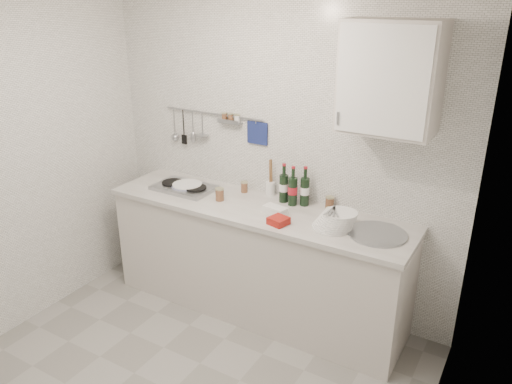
% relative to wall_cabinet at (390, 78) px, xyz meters
% --- Properties ---
extents(back_wall, '(3.00, 0.02, 2.50)m').
position_rel_wall_cabinet_xyz_m(back_wall, '(-0.90, 0.18, -0.70)').
color(back_wall, silver).
rests_on(back_wall, floor).
extents(wall_right, '(0.02, 2.80, 2.50)m').
position_rel_wall_cabinet_xyz_m(wall_right, '(0.60, -1.22, -0.70)').
color(wall_right, silver).
rests_on(wall_right, floor).
extents(counter, '(2.44, 0.64, 0.96)m').
position_rel_wall_cabinet_xyz_m(counter, '(-0.89, -0.12, -1.52)').
color(counter, beige).
rests_on(counter, floor).
extents(wall_rail, '(0.98, 0.09, 0.34)m').
position_rel_wall_cabinet_xyz_m(wall_rail, '(-1.50, 0.15, -0.52)').
color(wall_rail, '#93969B').
rests_on(wall_rail, back_wall).
extents(wall_cabinet, '(0.60, 0.38, 0.70)m').
position_rel_wall_cabinet_xyz_m(wall_cabinet, '(0.00, 0.00, 0.00)').
color(wall_cabinet, beige).
rests_on(wall_cabinet, back_wall).
extents(plate_stack_hob, '(0.27, 0.26, 0.05)m').
position_rel_wall_cabinet_xyz_m(plate_stack_hob, '(-1.59, -0.11, -1.01)').
color(plate_stack_hob, '#474FA1').
rests_on(plate_stack_hob, counter).
extents(plate_stack_sink, '(0.30, 0.29, 0.13)m').
position_rel_wall_cabinet_xyz_m(plate_stack_sink, '(-0.23, -0.16, -0.97)').
color(plate_stack_sink, white).
rests_on(plate_stack_sink, counter).
extents(wine_bottles, '(0.24, 0.12, 0.31)m').
position_rel_wall_cabinet_xyz_m(wine_bottles, '(-0.68, 0.07, -0.87)').
color(wine_bottles, black).
rests_on(wine_bottles, counter).
extents(butter_dish, '(0.19, 0.12, 0.05)m').
position_rel_wall_cabinet_xyz_m(butter_dish, '(-0.72, -0.16, -1.00)').
color(butter_dish, white).
rests_on(butter_dish, counter).
extents(strawberry_punnet, '(0.15, 0.15, 0.05)m').
position_rel_wall_cabinet_xyz_m(strawberry_punnet, '(-0.61, -0.31, -1.00)').
color(strawberry_punnet, '#A51D12').
rests_on(strawberry_punnet, counter).
extents(utensil_crock, '(0.08, 0.08, 0.31)m').
position_rel_wall_cabinet_xyz_m(utensil_crock, '(-0.92, 0.13, -0.96)').
color(utensil_crock, white).
rests_on(utensil_crock, counter).
extents(jar_a, '(0.06, 0.06, 0.09)m').
position_rel_wall_cabinet_xyz_m(jar_a, '(-1.14, 0.08, -0.98)').
color(jar_a, brown).
rests_on(jar_a, counter).
extents(jar_b, '(0.07, 0.07, 0.09)m').
position_rel_wall_cabinet_xyz_m(jar_b, '(-0.40, 0.13, -0.98)').
color(jar_b, brown).
rests_on(jar_b, counter).
extents(jar_c, '(0.07, 0.07, 0.09)m').
position_rel_wall_cabinet_xyz_m(jar_c, '(-0.33, -0.06, -0.99)').
color(jar_c, brown).
rests_on(jar_c, counter).
extents(jar_d, '(0.07, 0.07, 0.10)m').
position_rel_wall_cabinet_xyz_m(jar_d, '(-1.21, -0.17, -0.98)').
color(jar_d, brown).
rests_on(jar_d, counter).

